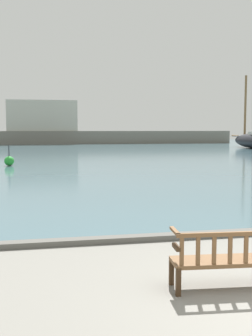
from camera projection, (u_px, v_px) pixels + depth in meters
harbor_water at (70, 149)px, 48.48m from camera, size 100.00×80.00×0.08m
quay_edge_kerb at (196, 235)px, 9.32m from camera, size 40.00×0.30×0.12m
park_bench at (225, 258)px, 6.31m from camera, size 1.64×0.66×0.92m
channel_buoy at (9, 161)px, 26.55m from camera, size 0.61×0.61×1.31m
far_breakwater at (57, 132)px, 64.18m from camera, size 54.13×2.40×6.71m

